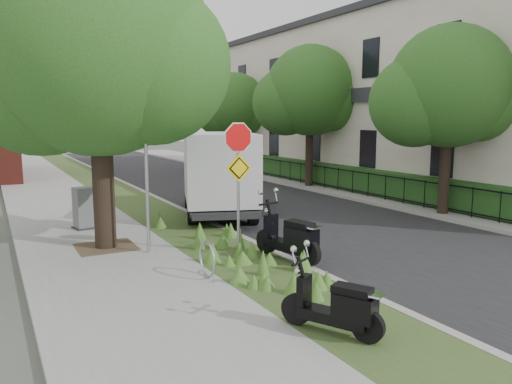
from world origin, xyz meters
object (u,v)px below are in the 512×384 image
scooter_near (342,311)px  utility_cabinet (89,208)px  sign_assembly (238,161)px  box_truck (218,171)px  scooter_far (294,241)px

scooter_near → utility_cabinet: utility_cabinet is taller
sign_assembly → utility_cabinet: 5.63m
box_truck → utility_cabinet: 4.33m
sign_assembly → box_truck: 5.30m
scooter_near → scooter_far: (1.48, 3.63, 0.07)m
scooter_far → utility_cabinet: (-3.39, 5.81, 0.12)m
scooter_near → box_truck: 9.98m
scooter_near → utility_cabinet: 9.63m
sign_assembly → utility_cabinet: bearing=118.2°
box_truck → scooter_far: bearing=-98.0°
sign_assembly → scooter_near: size_ratio=2.12×
scooter_far → box_truck: 6.16m
scooter_far → box_truck: size_ratio=0.34×
sign_assembly → scooter_far: bearing=-51.2°
sign_assembly → scooter_far: sign_assembly is taller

